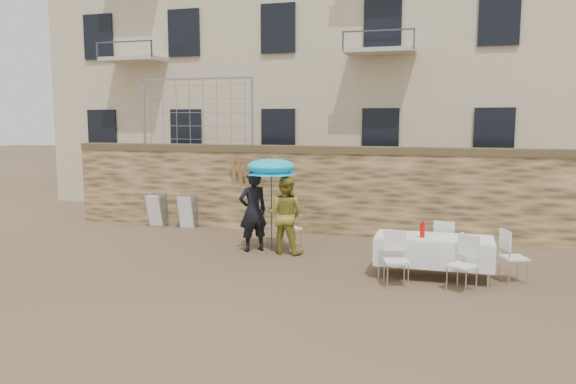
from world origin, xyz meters
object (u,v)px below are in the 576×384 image
(chair_stack_right, at_px, (191,210))
(man_suit, at_px, (253,211))
(soda_bottle, at_px, (422,230))
(table_chair_back, at_px, (445,244))
(couple_chair_left, at_px, (261,225))
(banquet_table, at_px, (434,239))
(couple_chair_right, at_px, (290,227))
(table_chair_side, at_px, (514,256))
(table_chair_front_right, at_px, (462,264))
(woman_dress, at_px, (285,215))
(chair_stack_left, at_px, (161,209))
(table_chair_front_left, at_px, (396,260))
(umbrella, at_px, (271,169))

(chair_stack_right, bearing_deg, man_suit, -40.32)
(soda_bottle, xyz_separation_m, table_chair_back, (0.40, 0.95, -0.43))
(couple_chair_left, bearing_deg, table_chair_back, 174.97)
(soda_bottle, bearing_deg, couple_chair_left, 154.52)
(banquet_table, height_order, chair_stack_right, chair_stack_right)
(couple_chair_right, xyz_separation_m, table_chair_side, (4.62, -1.52, 0.00))
(couple_chair_right, relative_size, table_chair_front_right, 1.00)
(man_suit, bearing_deg, table_chair_back, 134.37)
(woman_dress, bearing_deg, chair_stack_left, -20.37)
(table_chair_front_left, xyz_separation_m, table_chair_back, (0.80, 1.55, 0.00))
(chair_stack_right, bearing_deg, table_chair_back, -20.26)
(man_suit, height_order, chair_stack_right, man_suit)
(soda_bottle, xyz_separation_m, table_chair_side, (1.60, 0.25, -0.43))
(banquet_table, distance_m, chair_stack_left, 8.12)
(umbrella, xyz_separation_m, couple_chair_left, (-0.40, 0.45, -1.35))
(man_suit, relative_size, woman_dress, 1.06)
(soda_bottle, distance_m, table_chair_back, 1.11)
(soda_bottle, distance_m, table_chair_front_right, 1.02)
(banquet_table, height_order, table_chair_front_right, table_chair_front_right)
(couple_chair_right, distance_m, soda_bottle, 3.52)
(banquet_table, relative_size, table_chair_front_right, 2.19)
(table_chair_front_right, distance_m, chair_stack_left, 8.89)
(soda_bottle, bearing_deg, man_suit, 161.81)
(table_chair_back, bearing_deg, chair_stack_left, -8.38)
(umbrella, distance_m, table_chair_front_left, 3.74)
(umbrella, relative_size, soda_bottle, 7.46)
(table_chair_front_right, height_order, table_chair_side, same)
(table_chair_front_left, relative_size, chair_stack_right, 1.04)
(soda_bottle, bearing_deg, umbrella, 158.28)
(man_suit, relative_size, couple_chair_right, 1.87)
(man_suit, bearing_deg, couple_chair_right, 176.30)
(banquet_table, bearing_deg, umbrella, 161.58)
(table_chair_front_right, bearing_deg, table_chair_side, 74.88)
(umbrella, height_order, table_chair_front_right, umbrella)
(umbrella, distance_m, soda_bottle, 3.69)
(banquet_table, height_order, table_chair_front_left, table_chair_front_left)
(table_chair_side, bearing_deg, man_suit, 57.32)
(woman_dress, xyz_separation_m, table_chair_front_right, (3.67, -1.82, -0.37))
(chair_stack_left, bearing_deg, table_chair_front_left, -30.58)
(couple_chair_right, bearing_deg, soda_bottle, -173.75)
(umbrella, xyz_separation_m, chair_stack_left, (-3.90, 2.11, -1.37))
(table_chair_front_left, relative_size, chair_stack_left, 1.04)
(couple_chair_left, relative_size, table_chair_back, 1.00)
(couple_chair_left, distance_m, table_chair_back, 4.20)
(umbrella, bearing_deg, woman_dress, -15.95)
(table_chair_back, xyz_separation_m, table_chair_side, (1.20, -0.70, 0.00))
(umbrella, relative_size, table_chair_side, 2.02)
(couple_chair_right, bearing_deg, chair_stack_left, 15.13)
(man_suit, xyz_separation_m, table_chair_front_left, (3.32, -1.82, -0.42))
(chair_stack_left, bearing_deg, table_chair_back, -18.03)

